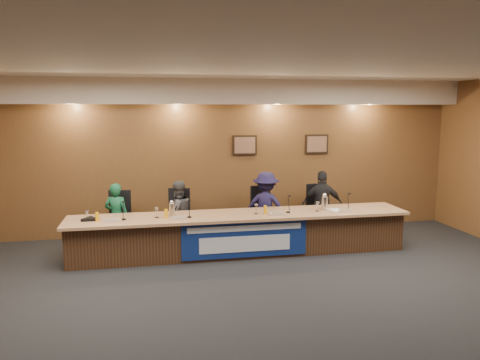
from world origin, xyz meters
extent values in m
plane|color=black|center=(0.00, 0.00, 0.00)|extent=(10.00, 10.00, 0.00)
cube|color=silver|center=(0.00, 0.00, 3.20)|extent=(10.00, 8.00, 0.04)
cube|color=brown|center=(0.00, 4.00, 1.60)|extent=(10.00, 0.04, 3.20)
cube|color=beige|center=(0.00, 3.75, 2.95)|extent=(10.00, 0.50, 0.50)
cube|color=#402616|center=(0.00, 2.40, 0.35)|extent=(6.00, 0.80, 0.70)
cube|color=#AC7C54|center=(0.00, 2.35, 0.72)|extent=(6.10, 0.95, 0.05)
cube|color=navy|center=(0.00, 1.99, 0.38)|extent=(2.20, 0.02, 0.65)
cube|color=silver|center=(0.00, 1.97, 0.58)|extent=(2.00, 0.01, 0.10)
cube|color=silver|center=(0.00, 1.97, 0.30)|extent=(1.60, 0.01, 0.28)
cube|color=black|center=(0.40, 3.97, 1.85)|extent=(0.52, 0.04, 0.42)
cube|color=black|center=(2.00, 3.97, 1.85)|extent=(0.52, 0.04, 0.42)
imported|color=#135233|center=(-2.21, 3.07, 0.63)|extent=(0.53, 0.44, 1.26)
imported|color=#444549|center=(-1.08, 3.07, 0.64)|extent=(0.76, 0.69, 1.27)
imported|color=#18143A|center=(0.64, 3.07, 0.70)|extent=(1.03, 0.83, 1.39)
imported|color=black|center=(1.82, 3.07, 0.69)|extent=(0.87, 0.53, 1.38)
cube|color=black|center=(-2.21, 3.17, 0.48)|extent=(0.57, 0.57, 0.08)
cube|color=black|center=(-1.08, 3.17, 0.48)|extent=(0.58, 0.58, 0.08)
cube|color=black|center=(0.64, 3.17, 0.48)|extent=(0.55, 0.55, 0.08)
cube|color=black|center=(1.82, 3.17, 0.48)|extent=(0.53, 0.53, 0.08)
cube|color=white|center=(-2.25, 2.12, 0.80)|extent=(0.24, 0.08, 0.10)
cylinder|color=black|center=(-2.04, 2.28, 0.76)|extent=(0.07, 0.07, 0.02)
cylinder|color=#F4A70A|center=(-2.47, 2.27, 0.82)|extent=(0.06, 0.06, 0.15)
cylinder|color=silver|center=(-2.63, 2.30, 0.84)|extent=(0.08, 0.08, 0.18)
cube|color=white|center=(-1.12, 2.09, 0.80)|extent=(0.24, 0.08, 0.10)
cylinder|color=black|center=(-0.93, 2.23, 0.76)|extent=(0.07, 0.07, 0.02)
cylinder|color=#F4A70A|center=(-1.33, 2.30, 0.82)|extent=(0.06, 0.06, 0.15)
cylinder|color=silver|center=(-1.49, 2.33, 0.84)|extent=(0.08, 0.08, 0.18)
cube|color=white|center=(0.60, 2.08, 0.80)|extent=(0.24, 0.08, 0.10)
cylinder|color=black|center=(0.86, 2.28, 0.76)|extent=(0.07, 0.07, 0.02)
cylinder|color=#F4A70A|center=(0.43, 2.26, 0.82)|extent=(0.06, 0.06, 0.15)
cylinder|color=silver|center=(0.26, 2.28, 0.84)|extent=(0.08, 0.08, 0.18)
cube|color=white|center=(1.86, 2.06, 0.80)|extent=(0.24, 0.08, 0.10)
cylinder|color=black|center=(1.99, 2.26, 0.76)|extent=(0.07, 0.07, 0.02)
cylinder|color=#F4A70A|center=(1.60, 2.33, 0.82)|extent=(0.06, 0.06, 0.15)
cylinder|color=silver|center=(1.41, 2.27, 0.84)|extent=(0.08, 0.08, 0.18)
cylinder|color=silver|center=(-1.22, 2.41, 0.86)|extent=(0.11, 0.11, 0.23)
cylinder|color=silver|center=(1.58, 2.35, 0.88)|extent=(0.12, 0.12, 0.26)
cylinder|color=black|center=(-2.60, 2.34, 0.78)|extent=(0.32, 0.32, 0.05)
cube|color=white|center=(1.80, 2.30, 0.75)|extent=(0.26, 0.33, 0.01)
camera|label=1|loc=(-1.59, -5.69, 2.63)|focal=35.00mm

